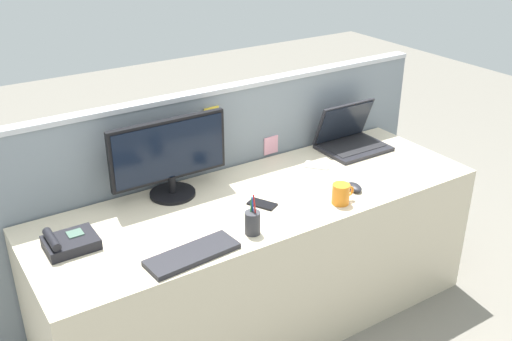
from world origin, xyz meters
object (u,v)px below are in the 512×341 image
Objects in this scene: laptop at (350,137)px; keyboard_main at (192,254)px; computer_mouse_right_hand at (354,187)px; cell_phone_white_slab at (317,165)px; cell_phone_black_slab at (262,204)px; desktop_monitor at (169,155)px; pen_cup at (253,222)px; coffee_mug at (341,194)px; desk_phone at (69,242)px.

keyboard_main is at bearing -158.27° from laptop.
cell_phone_white_slab is at bearing 97.75° from computer_mouse_right_hand.
keyboard_main reaches higher than cell_phone_black_slab.
pen_cup is (0.14, -0.51, -0.15)m from desktop_monitor.
pen_cup reaches higher than keyboard_main.
computer_mouse_right_hand is 0.55× the size of pen_cup.
coffee_mug is (-0.16, -0.38, 0.04)m from cell_phone_white_slab.
desktop_monitor reaches higher than cell_phone_white_slab.
cell_phone_white_slab is at bearing 18.12° from keyboard_main.
computer_mouse_right_hand is 0.16m from coffee_mug.
desktop_monitor is 4.41× the size of cell_phone_white_slab.
cell_phone_black_slab is at bearing -159.36° from laptop.
coffee_mug reaches higher than cell_phone_black_slab.
keyboard_main reaches higher than cell_phone_white_slab.
laptop is 3.63× the size of computer_mouse_right_hand.
keyboard_main is 0.93m from computer_mouse_right_hand.
coffee_mug is (0.49, 0.00, -0.00)m from pen_cup.
laptop is 1.66m from desk_phone.
cell_phone_white_slab is (0.02, 0.31, -0.01)m from computer_mouse_right_hand.
computer_mouse_right_hand is (0.93, 0.08, 0.01)m from keyboard_main.
computer_mouse_right_hand reaches higher than cell_phone_black_slab.
computer_mouse_right_hand is at bearing 0.48° from keyboard_main.
coffee_mug is at bearing -144.36° from computer_mouse_right_hand.
keyboard_main is at bearing -178.57° from coffee_mug.
coffee_mug is (0.79, 0.02, 0.04)m from keyboard_main.
desk_phone is (-0.55, -0.20, -0.18)m from desktop_monitor.
pen_cup is 1.52× the size of coffee_mug.
pen_cup is 0.26m from cell_phone_black_slab.
cell_phone_white_slab is (1.34, 0.07, -0.02)m from desk_phone.
pen_cup is 1.39× the size of cell_phone_black_slab.
pen_cup is (-0.63, -0.07, 0.04)m from computer_mouse_right_hand.
desktop_monitor is 0.82m from coffee_mug.
coffee_mug is at bearing -57.78° from cell_phone_black_slab.
computer_mouse_right_hand is 0.63m from pen_cup.
cell_phone_white_slab is (-0.31, -0.10, -0.06)m from laptop.
desk_phone is at bearing -174.06° from laptop.
desk_phone reaches higher than cell_phone_white_slab.
laptop reaches higher than cell_phone_white_slab.
keyboard_main is 2.91× the size of cell_phone_black_slab.
pen_cup is (0.30, 0.02, 0.04)m from keyboard_main.
cell_phone_white_slab is (0.78, -0.13, -0.20)m from desktop_monitor.
desk_phone is at bearing 165.31° from coffee_mug.
pen_cup is (-0.96, -0.48, -0.01)m from laptop.
pen_cup reaches higher than computer_mouse_right_hand.
desk_phone is 1.57× the size of cell_phone_white_slab.
desktop_monitor is 1.59× the size of laptop.
desktop_monitor reaches higher than computer_mouse_right_hand.
keyboard_main is 0.51m from cell_phone_black_slab.
laptop is at bearing 45.71° from coffee_mug.
cell_phone_black_slab is at bearing 176.35° from computer_mouse_right_hand.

